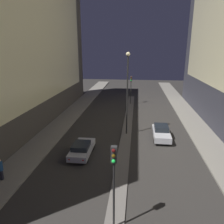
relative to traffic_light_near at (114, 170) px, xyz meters
name	(u,v)px	position (x,y,z in m)	size (l,w,h in m)	color
building_left	(16,46)	(-13.52, 15.73, 6.42)	(6.01, 40.38, 20.42)	#423D38
median_strip	(127,129)	(0.00, 15.98, -3.74)	(1.19, 38.88, 0.11)	#66605B
traffic_light_near	(114,170)	(0.00, 0.00, 0.00)	(0.32, 0.42, 5.06)	black
traffic_light_mid	(131,84)	(0.00, 29.08, 0.00)	(0.32, 0.42, 5.06)	black
street_lamp	(127,85)	(0.00, 14.42, 2.20)	(0.45, 0.45, 9.47)	black
car_left_lane	(82,149)	(-3.99, 8.54, -3.10)	(1.78, 4.33, 1.35)	#B2B2B7
car_right_lane	(161,132)	(3.99, 13.59, -3.04)	(1.80, 4.44, 1.50)	#B2B2B7
pedestrian_on_left_sidewalk	(0,169)	(-9.13, 3.64, -2.72)	(0.41, 0.41, 1.74)	black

